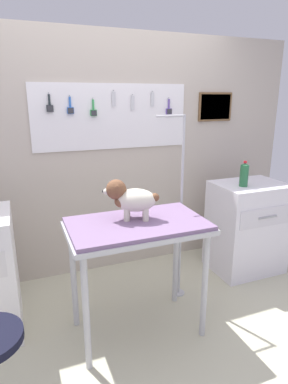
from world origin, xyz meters
TOP-DOWN VIEW (x-y plane):
  - ground at (0.00, 0.00)m, footprint 4.40×4.00m
  - rear_wall_panel at (0.01, 1.28)m, footprint 4.00×0.11m
  - grooming_table at (-0.09, 0.22)m, footprint 0.98×0.58m
  - grooming_arm at (0.41, 0.53)m, footprint 0.29×0.11m
  - dog at (-0.11, 0.29)m, footprint 0.39×0.27m
  - cabinet_right at (1.26, 0.70)m, footprint 0.68×0.54m
  - soda_bottle at (1.13, 0.64)m, footprint 0.08×0.08m

SIDE VIEW (x-z plane):
  - ground at x=0.00m, z-range -0.04..0.00m
  - cabinet_right at x=1.26m, z-range 0.00..0.91m
  - grooming_arm at x=0.41m, z-range -0.05..1.53m
  - grooming_table at x=-0.09m, z-range 0.34..1.23m
  - soda_bottle at x=1.13m, z-range 0.90..1.14m
  - dog at x=-0.11m, z-range 0.89..1.18m
  - rear_wall_panel at x=0.01m, z-range 0.01..2.31m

